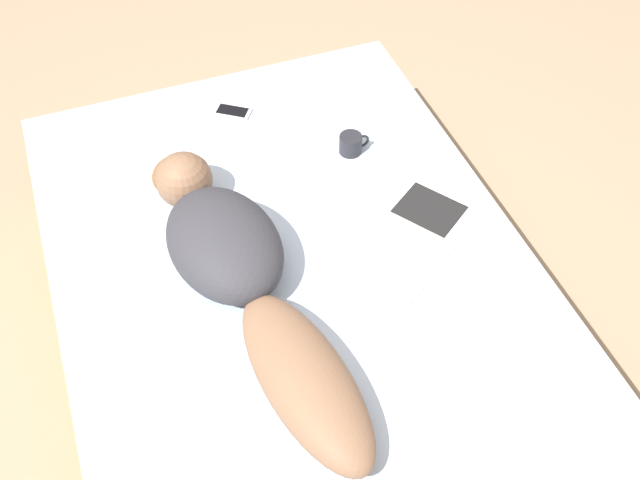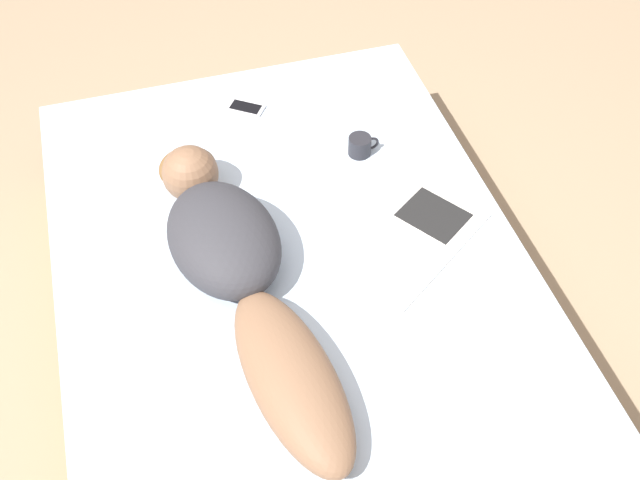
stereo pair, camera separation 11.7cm
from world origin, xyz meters
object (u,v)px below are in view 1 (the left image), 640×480
(open_magazine, at_px, (410,233))
(cell_phone, at_px, (232,111))
(person, at_px, (241,272))
(coffee_mug, at_px, (351,144))

(open_magazine, height_order, cell_phone, same)
(open_magazine, xyz_separation_m, cell_phone, (-0.40, 0.86, 0.00))
(person, height_order, open_magazine, person)
(open_magazine, xyz_separation_m, coffee_mug, (-0.04, 0.47, 0.04))
(open_magazine, bearing_deg, cell_phone, 80.82)
(open_magazine, height_order, coffee_mug, coffee_mug)
(person, relative_size, open_magazine, 2.16)
(coffee_mug, height_order, cell_phone, coffee_mug)
(person, xyz_separation_m, cell_phone, (0.22, 0.89, -0.09))
(open_magazine, relative_size, cell_phone, 3.88)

